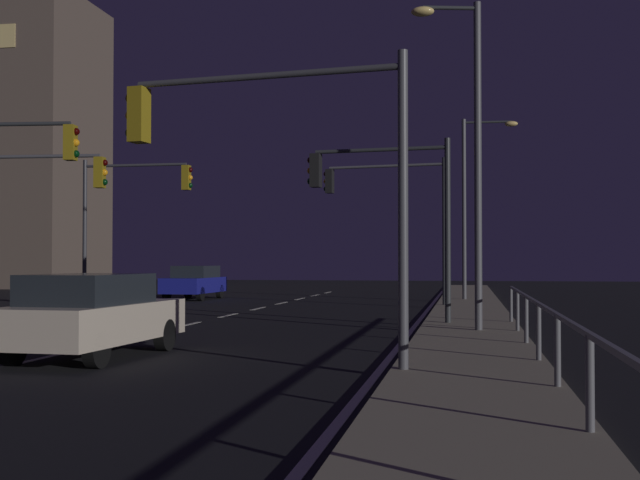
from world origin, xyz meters
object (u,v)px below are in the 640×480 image
at_px(traffic_light_mid_right, 383,193).
at_px(street_lamp_mid_block, 473,191).
at_px(car_oncoming, 195,282).
at_px(traffic_light_near_right, 391,201).
at_px(street_lamp_corner, 468,135).
at_px(traffic_light_far_right, 39,199).
at_px(car, 93,314).
at_px(traffic_light_near_left, 269,146).
at_px(traffic_light_far_center, 130,202).

xyz_separation_m(traffic_light_mid_right, street_lamp_mid_block, (2.54, 13.79, 1.17)).
bearing_deg(traffic_light_mid_right, car_oncoming, 125.55).
distance_m(traffic_light_near_right, street_lamp_corner, 12.17).
distance_m(traffic_light_mid_right, traffic_light_far_right, 10.85).
bearing_deg(street_lamp_corner, traffic_light_near_right, 104.08).
height_order(car, car_oncoming, same).
relative_size(traffic_light_mid_right, traffic_light_near_left, 1.01).
relative_size(traffic_light_near_right, street_lamp_corner, 0.70).
bearing_deg(street_lamp_mid_block, car_oncoming, 177.30).
distance_m(traffic_light_far_center, traffic_light_mid_right, 13.08).
bearing_deg(street_lamp_corner, traffic_light_far_right, 165.24).
distance_m(car, traffic_light_near_left, 4.87).
distance_m(traffic_light_near_left, street_lamp_corner, 8.00).
bearing_deg(car_oncoming, traffic_light_mid_right, -54.45).
xyz_separation_m(car, traffic_light_near_right, (3.97, 17.67, 3.31)).
height_order(traffic_light_near_left, street_lamp_corner, street_lamp_corner).
xyz_separation_m(car_oncoming, traffic_light_mid_right, (10.29, -14.39, 2.87)).
bearing_deg(car, traffic_light_near_left, -19.90).
bearing_deg(traffic_light_far_center, traffic_light_far_right, -91.45).
xyz_separation_m(traffic_light_far_center, street_lamp_corner, (12.98, -10.14, 0.77)).
xyz_separation_m(traffic_light_far_center, traffic_light_near_left, (9.75, -17.37, -0.39)).
bearing_deg(car_oncoming, car, -75.99).
relative_size(traffic_light_mid_right, traffic_light_far_right, 0.94).
xyz_separation_m(traffic_light_near_right, street_lamp_corner, (2.95, -11.78, 0.72)).
distance_m(traffic_light_near_right, street_lamp_mid_block, 5.59).
distance_m(car_oncoming, street_lamp_mid_block, 13.46).
bearing_deg(car_oncoming, traffic_light_near_right, -28.08).
relative_size(traffic_light_far_right, street_lamp_corner, 0.67).
distance_m(traffic_light_far_center, street_lamp_mid_block, 14.59).
xyz_separation_m(car_oncoming, traffic_light_near_left, (9.39, -24.17, 2.88)).
bearing_deg(traffic_light_near_right, car_oncoming, 151.92).
distance_m(traffic_light_near_right, traffic_light_mid_right, 9.26).
bearing_deg(car_oncoming, traffic_light_far_center, -93.01).
distance_m(traffic_light_far_center, street_lamp_corner, 16.49).
bearing_deg(traffic_light_near_left, street_lamp_corner, 65.92).
height_order(traffic_light_far_right, traffic_light_near_left, traffic_light_far_right).
distance_m(traffic_light_far_right, traffic_light_near_left, 14.59).
height_order(traffic_light_mid_right, traffic_light_near_left, traffic_light_mid_right).
xyz_separation_m(car_oncoming, street_lamp_mid_block, (12.83, -0.60, 4.03)).
bearing_deg(car, traffic_light_mid_right, 61.45).
height_order(traffic_light_far_center, street_lamp_corner, street_lamp_corner).
bearing_deg(traffic_light_far_right, traffic_light_far_center, 88.55).
bearing_deg(car, car_oncoming, 104.01).
bearing_deg(street_lamp_corner, traffic_light_mid_right, 132.57).
relative_size(car, traffic_light_far_center, 0.78).
bearing_deg(traffic_light_near_left, car_oncoming, 111.24).
relative_size(car_oncoming, traffic_light_far_right, 0.83).
xyz_separation_m(traffic_light_far_center, traffic_light_far_right, (-0.17, -6.67, -0.34)).
height_order(car, street_lamp_corner, street_lamp_corner).
bearing_deg(car, traffic_light_far_center, 110.69).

